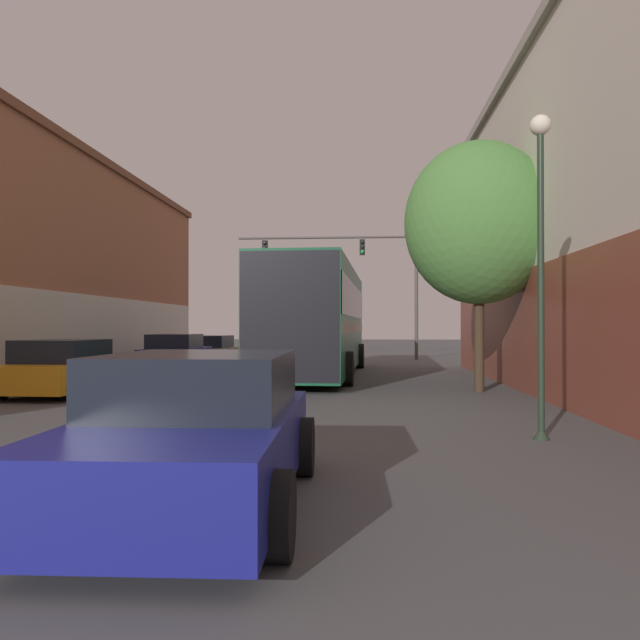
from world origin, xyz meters
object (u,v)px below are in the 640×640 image
(parked_car_left_far, at_px, (176,353))
(traffic_signal_gantry, at_px, (362,266))
(parked_car_left_mid, at_px, (213,350))
(street_lamp, at_px, (541,251))
(bus, at_px, (317,316))
(hatchback_foreground, at_px, (196,433))
(street_tree_near, at_px, (479,223))
(parked_car_left_near, at_px, (65,368))

(parked_car_left_far, height_order, traffic_signal_gantry, traffic_signal_gantry)
(parked_car_left_mid, height_order, street_lamp, street_lamp)
(bus, relative_size, parked_car_left_mid, 3.10)
(bus, xyz_separation_m, traffic_signal_gantry, (1.53, 10.54, 2.79))
(bus, bearing_deg, traffic_signal_gantry, -6.02)
(hatchback_foreground, height_order, street_tree_near, street_tree_near)
(traffic_signal_gantry, xyz_separation_m, street_tree_near, (3.12, -15.68, -0.43))
(parked_car_left_far, relative_size, street_tree_near, 0.64)
(hatchback_foreground, bearing_deg, parked_car_left_far, 16.29)
(bus, bearing_deg, parked_car_left_mid, 39.71)
(street_tree_near, bearing_deg, street_lamp, -92.80)
(parked_car_left_far, height_order, street_lamp, street_lamp)
(bus, height_order, street_tree_near, street_tree_near)
(parked_car_left_near, xyz_separation_m, parked_car_left_far, (0.24, 8.53, 0.02))
(parked_car_left_near, xyz_separation_m, street_lamp, (10.20, -5.54, 2.21))
(street_lamp, relative_size, street_tree_near, 0.75)
(hatchback_foreground, relative_size, street_tree_near, 0.64)
(street_lamp, bearing_deg, street_tree_near, 87.20)
(hatchback_foreground, distance_m, parked_car_left_near, 11.02)
(hatchback_foreground, height_order, street_lamp, street_lamp)
(parked_car_left_near, height_order, street_tree_near, street_tree_near)
(parked_car_left_mid, distance_m, street_lamp, 21.71)
(parked_car_left_near, height_order, parked_car_left_far, parked_car_left_far)
(bus, distance_m, parked_car_left_near, 8.93)
(parked_car_left_near, height_order, traffic_signal_gantry, traffic_signal_gantry)
(hatchback_foreground, relative_size, street_lamp, 0.86)
(street_lamp, bearing_deg, parked_car_left_far, 125.31)
(hatchback_foreground, relative_size, traffic_signal_gantry, 0.45)
(bus, distance_m, street_tree_near, 7.33)
(parked_car_left_far, distance_m, traffic_signal_gantry, 11.94)
(parked_car_left_far, bearing_deg, hatchback_foreground, -163.01)
(bus, height_order, street_lamp, street_lamp)
(parked_car_left_far, bearing_deg, bus, -109.76)
(hatchback_foreground, bearing_deg, street_tree_near, -24.72)
(parked_car_left_mid, xyz_separation_m, traffic_signal_gantry, (7.01, 3.39, 4.26))
(bus, xyz_separation_m, hatchback_foreground, (0.01, -15.88, -1.38))
(parked_car_left_mid, bearing_deg, street_lamp, -149.36)
(hatchback_foreground, bearing_deg, street_lamp, -50.10)
(hatchback_foreground, relative_size, parked_car_left_near, 1.05)
(traffic_signal_gantry, bearing_deg, bus, -98.28)
(bus, xyz_separation_m, parked_car_left_far, (-5.65, 1.96, -1.40))
(parked_car_left_near, bearing_deg, parked_car_left_far, 0.10)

